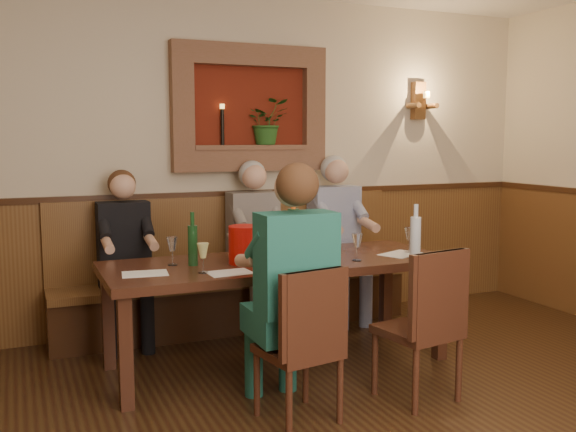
{
  "coord_description": "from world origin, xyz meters",
  "views": [
    {
      "loc": [
        -1.68,
        -2.24,
        1.6
      ],
      "look_at": [
        0.1,
        1.9,
        1.05
      ],
      "focal_mm": 40.0,
      "sensor_mm": 36.0,
      "label": 1
    }
  ],
  "objects_px": {
    "chair_near_right": "(419,355)",
    "person_chair_front": "(290,310)",
    "bench": "(235,290)",
    "person_bench_left": "(127,274)",
    "chair_near_left": "(300,376)",
    "spittoon_bucket": "(245,245)",
    "wine_bottle_green_b": "(193,244)",
    "person_bench_right": "(338,252)",
    "person_bench_mid": "(257,261)",
    "water_bottle": "(415,237)",
    "dining_table": "(278,270)",
    "wine_bottle_green_a": "(293,232)"
  },
  "relations": [
    {
      "from": "chair_near_right",
      "to": "person_chair_front",
      "type": "bearing_deg",
      "value": 160.1
    },
    {
      "from": "bench",
      "to": "person_bench_left",
      "type": "distance_m",
      "value": 0.95
    },
    {
      "from": "chair_near_left",
      "to": "spittoon_bucket",
      "type": "xyz_separation_m",
      "value": [
        -0.01,
        0.89,
        0.62
      ]
    },
    {
      "from": "spittoon_bucket",
      "to": "wine_bottle_green_b",
      "type": "height_order",
      "value": "wine_bottle_green_b"
    },
    {
      "from": "spittoon_bucket",
      "to": "person_bench_left",
      "type": "bearing_deg",
      "value": 127.53
    },
    {
      "from": "chair_near_right",
      "to": "person_bench_right",
      "type": "relative_size",
      "value": 0.65
    },
    {
      "from": "chair_near_right",
      "to": "person_bench_mid",
      "type": "distance_m",
      "value": 1.83
    },
    {
      "from": "water_bottle",
      "to": "chair_near_left",
      "type": "bearing_deg",
      "value": -154.94
    },
    {
      "from": "chair_near_left",
      "to": "person_bench_mid",
      "type": "xyz_separation_m",
      "value": [
        0.4,
        1.75,
        0.32
      ]
    },
    {
      "from": "person_bench_left",
      "to": "person_bench_mid",
      "type": "distance_m",
      "value": 1.07
    },
    {
      "from": "person_chair_front",
      "to": "water_bottle",
      "type": "distance_m",
      "value": 1.22
    },
    {
      "from": "person_bench_right",
      "to": "spittoon_bucket",
      "type": "bearing_deg",
      "value": -143.65
    },
    {
      "from": "person_bench_right",
      "to": "bench",
      "type": "bearing_deg",
      "value": 173.4
    },
    {
      "from": "chair_near_left",
      "to": "water_bottle",
      "type": "distance_m",
      "value": 1.39
    },
    {
      "from": "spittoon_bucket",
      "to": "water_bottle",
      "type": "height_order",
      "value": "water_bottle"
    },
    {
      "from": "dining_table",
      "to": "person_bench_right",
      "type": "xyz_separation_m",
      "value": [
        0.92,
        0.84,
        -0.07
      ]
    },
    {
      "from": "bench",
      "to": "wine_bottle_green_a",
      "type": "xyz_separation_m",
      "value": [
        0.14,
        -0.89,
        0.61
      ]
    },
    {
      "from": "chair_near_left",
      "to": "person_bench_mid",
      "type": "distance_m",
      "value": 1.82
    },
    {
      "from": "chair_near_right",
      "to": "person_chair_front",
      "type": "relative_size",
      "value": 0.65
    },
    {
      "from": "person_bench_left",
      "to": "spittoon_bucket",
      "type": "relative_size",
      "value": 5.28
    },
    {
      "from": "person_bench_mid",
      "to": "person_bench_right",
      "type": "distance_m",
      "value": 0.76
    },
    {
      "from": "bench",
      "to": "wine_bottle_green_b",
      "type": "relative_size",
      "value": 8.33
    },
    {
      "from": "chair_near_left",
      "to": "chair_near_right",
      "type": "height_order",
      "value": "chair_near_right"
    },
    {
      "from": "chair_near_left",
      "to": "wine_bottle_green_a",
      "type": "bearing_deg",
      "value": 58.7
    },
    {
      "from": "person_bench_left",
      "to": "wine_bottle_green_b",
      "type": "distance_m",
      "value": 0.92
    },
    {
      "from": "dining_table",
      "to": "wine_bottle_green_b",
      "type": "distance_m",
      "value": 0.64
    },
    {
      "from": "chair_near_right",
      "to": "spittoon_bucket",
      "type": "height_order",
      "value": "spittoon_bucket"
    },
    {
      "from": "bench",
      "to": "person_bench_mid",
      "type": "distance_m",
      "value": 0.32
    },
    {
      "from": "bench",
      "to": "person_bench_right",
      "type": "height_order",
      "value": "person_bench_right"
    },
    {
      "from": "wine_bottle_green_a",
      "to": "water_bottle",
      "type": "distance_m",
      "value": 0.86
    },
    {
      "from": "wine_bottle_green_a",
      "to": "wine_bottle_green_b",
      "type": "bearing_deg",
      "value": -179.37
    },
    {
      "from": "person_bench_mid",
      "to": "wine_bottle_green_b",
      "type": "xyz_separation_m",
      "value": [
        -0.75,
        -0.79,
        0.31
      ]
    },
    {
      "from": "spittoon_bucket",
      "to": "water_bottle",
      "type": "distance_m",
      "value": 1.18
    },
    {
      "from": "person_bench_left",
      "to": "bench",
      "type": "bearing_deg",
      "value": 6.48
    },
    {
      "from": "dining_table",
      "to": "spittoon_bucket",
      "type": "xyz_separation_m",
      "value": [
        -0.25,
        -0.02,
        0.2
      ]
    },
    {
      "from": "person_bench_left",
      "to": "wine_bottle_green_a",
      "type": "height_order",
      "value": "person_bench_left"
    },
    {
      "from": "chair_near_left",
      "to": "person_bench_right",
      "type": "height_order",
      "value": "person_bench_right"
    },
    {
      "from": "person_bench_left",
      "to": "wine_bottle_green_b",
      "type": "height_order",
      "value": "person_bench_left"
    },
    {
      "from": "person_bench_right",
      "to": "spittoon_bucket",
      "type": "height_order",
      "value": "person_bench_right"
    },
    {
      "from": "chair_near_right",
      "to": "person_bench_mid",
      "type": "relative_size",
      "value": 0.67
    },
    {
      "from": "person_bench_left",
      "to": "person_bench_right",
      "type": "height_order",
      "value": "person_bench_right"
    },
    {
      "from": "dining_table",
      "to": "person_bench_left",
      "type": "distance_m",
      "value": 1.25
    },
    {
      "from": "bench",
      "to": "chair_near_right",
      "type": "xyz_separation_m",
      "value": [
        0.56,
        -1.86,
        -0.05
      ]
    },
    {
      "from": "chair_near_right",
      "to": "water_bottle",
      "type": "relative_size",
      "value": 2.4
    },
    {
      "from": "bench",
      "to": "chair_near_right",
      "type": "height_order",
      "value": "bench"
    },
    {
      "from": "dining_table",
      "to": "wine_bottle_green_a",
      "type": "height_order",
      "value": "wine_bottle_green_a"
    },
    {
      "from": "person_bench_left",
      "to": "water_bottle",
      "type": "bearing_deg",
      "value": -34.49
    },
    {
      "from": "bench",
      "to": "person_bench_right",
      "type": "relative_size",
      "value": 2.07
    },
    {
      "from": "person_bench_mid",
      "to": "person_chair_front",
      "type": "relative_size",
      "value": 0.96
    },
    {
      "from": "person_bench_mid",
      "to": "spittoon_bucket",
      "type": "xyz_separation_m",
      "value": [
        -0.4,
        -0.86,
        0.29
      ]
    }
  ]
}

